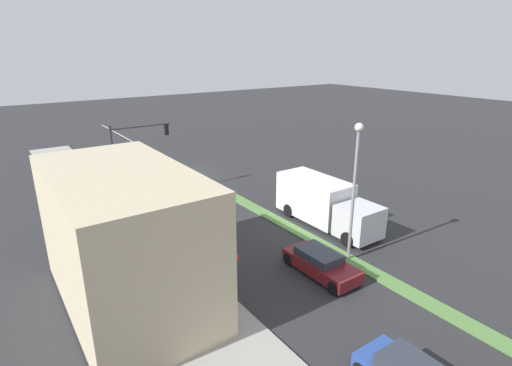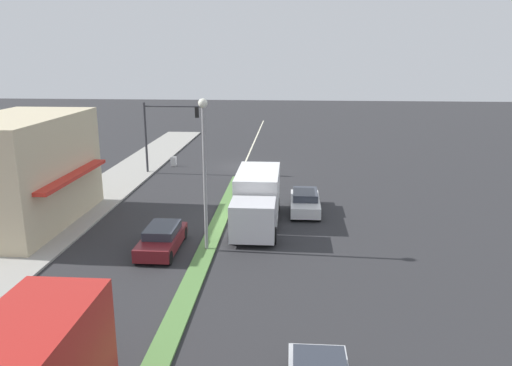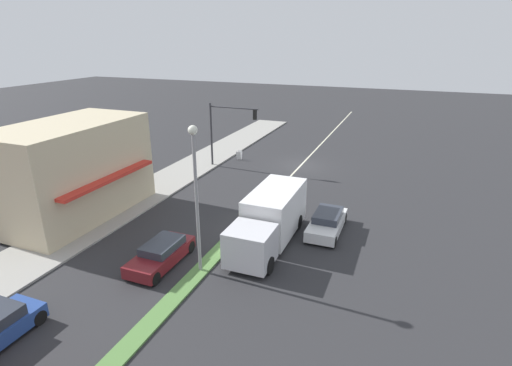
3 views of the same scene
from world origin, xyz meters
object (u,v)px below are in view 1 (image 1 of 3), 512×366
Objects in this scene: warning_aframe_sign at (127,183)px; traffic_signal_main at (132,148)px; van_white at (328,195)px; pedestrian at (132,254)px; street_lamp at (355,176)px; sedan_maroon at (321,263)px; delivery_truck at (324,203)px.

traffic_signal_main is at bearing 87.90° from warning_aframe_sign.
van_white is (-11.03, 11.90, 0.18)m from warning_aframe_sign.
van_white is at bearing -175.52° from pedestrian.
street_lamp is 1.78× the size of sedan_maroon.
traffic_signal_main is 11.46m from pedestrian.
sedan_maroon is at bearing 143.89° from pedestrian.
warning_aframe_sign is (-3.89, -13.07, -0.58)m from pedestrian.
traffic_signal_main is 4.37m from warning_aframe_sign.
pedestrian is 0.39× the size of van_white.
delivery_truck is (-8.23, 14.33, 1.04)m from warning_aframe_sign.
traffic_signal_main is at bearing -76.26° from sedan_maroon.
pedestrian reaches higher than van_white.
delivery_truck reaches higher than van_white.
delivery_truck is at bearing -135.18° from sedan_maroon.
sedan_maroon is (4.40, 4.37, -0.87)m from delivery_truck.
warning_aframe_sign is 0.20× the size of van_white.
traffic_signal_main is 3.35× the size of pedestrian.
traffic_signal_main is at bearing -109.98° from pedestrian.
street_lamp is (-6.12, 15.92, 0.88)m from traffic_signal_main.
warning_aframe_sign is at bearing -78.43° from sedan_maroon.
sedan_maroon is (2.20, 0.13, -4.18)m from street_lamp.
street_lamp reaches higher than delivery_truck.
sedan_maroon is at bearing 3.44° from street_lamp.
warning_aframe_sign is 19.09m from sedan_maroon.
warning_aframe_sign is at bearing -47.18° from van_white.
warning_aframe_sign is at bearing -72.01° from street_lamp.
street_lamp is at bearing 107.99° from warning_aframe_sign.
street_lamp is 20.00m from warning_aframe_sign.
delivery_truck is at bearing 125.48° from traffic_signal_main.
street_lamp is 4.40× the size of pedestrian.
van_white is at bearing -126.87° from street_lamp.
pedestrian reaches higher than warning_aframe_sign.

